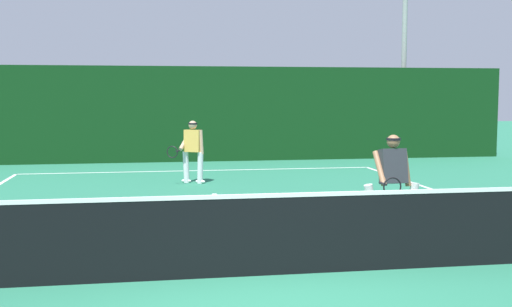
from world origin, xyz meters
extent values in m
plane|color=#287555|center=(0.00, 0.00, 0.00)|extent=(80.00, 80.00, 0.00)
cube|color=white|center=(0.00, 10.68, 0.00)|extent=(10.05, 0.10, 0.01)
cube|color=white|center=(0.00, 6.17, 0.00)|extent=(8.19, 0.10, 0.01)
cube|color=white|center=(0.00, 3.20, 0.00)|extent=(0.10, 6.40, 0.01)
cube|color=black|center=(0.00, 0.00, 0.48)|extent=(10.84, 0.02, 0.95)
cube|color=white|center=(0.00, 0.00, 0.98)|extent=(10.84, 0.03, 0.05)
cylinder|color=silver|center=(2.74, 2.08, 0.39)|extent=(0.25, 0.15, 0.79)
cylinder|color=silver|center=(2.08, 2.04, 0.39)|extent=(0.30, 0.15, 0.79)
ellipsoid|color=white|center=(2.74, 2.08, 0.04)|extent=(0.27, 0.12, 0.09)
ellipsoid|color=white|center=(2.08, 2.04, 0.04)|extent=(0.27, 0.12, 0.09)
cube|color=#2D3338|center=(2.41, 2.06, 1.06)|extent=(0.42, 0.33, 0.58)
cylinder|color=#9E704C|center=(2.63, 2.07, 1.03)|extent=(0.19, 0.10, 0.61)
cylinder|color=#9E704C|center=(2.19, 2.05, 1.03)|extent=(0.11, 0.44, 0.54)
sphere|color=#9E704C|center=(2.41, 2.06, 1.45)|extent=(0.21, 0.21, 0.21)
cylinder|color=black|center=(2.41, 2.06, 1.49)|extent=(0.24, 0.24, 0.04)
cylinder|color=black|center=(2.15, 1.80, 0.82)|extent=(0.05, 0.26, 0.03)
torus|color=black|center=(2.17, 1.46, 0.82)|extent=(0.29, 0.04, 0.29)
cylinder|color=silver|center=(-0.17, 8.08, 0.39)|extent=(0.21, 0.20, 0.78)
cylinder|color=silver|center=(-0.51, 8.26, 0.39)|extent=(0.22, 0.20, 0.78)
ellipsoid|color=white|center=(-0.17, 8.08, 0.04)|extent=(0.28, 0.22, 0.09)
ellipsoid|color=white|center=(-0.51, 8.26, 0.04)|extent=(0.28, 0.22, 0.09)
cube|color=#E5B24C|center=(-0.34, 8.17, 1.05)|extent=(0.46, 0.40, 0.55)
cylinder|color=tan|center=(-0.15, 8.07, 1.02)|extent=(0.15, 0.14, 0.60)
cylinder|color=tan|center=(-0.54, 8.28, 1.02)|extent=(0.34, 0.52, 0.42)
sphere|color=tan|center=(-0.34, 8.17, 1.44)|extent=(0.21, 0.21, 0.21)
cylinder|color=black|center=(-0.34, 8.17, 1.47)|extent=(0.30, 0.30, 0.04)
cylinder|color=black|center=(-0.70, 8.08, 0.81)|extent=(0.15, 0.24, 0.03)
torus|color=black|center=(-0.86, 7.78, 0.81)|extent=(0.27, 0.16, 0.29)
sphere|color=#D1E033|center=(0.07, 3.40, 0.03)|extent=(0.07, 0.07, 0.07)
cube|color=#0D3513|center=(0.00, 13.15, 1.54)|extent=(21.30, 0.12, 3.09)
cylinder|color=#9EA39E|center=(7.58, 14.16, 3.72)|extent=(0.18, 0.18, 7.44)
camera|label=1|loc=(-1.36, -7.37, 2.19)|focal=44.38mm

